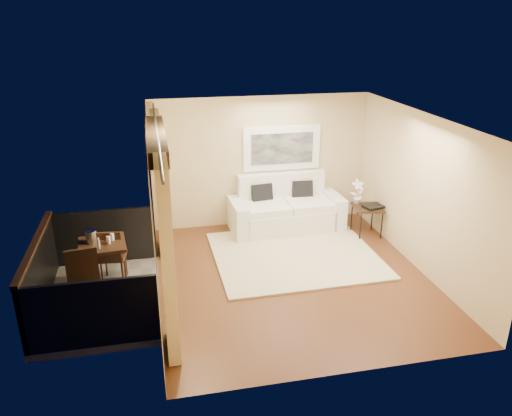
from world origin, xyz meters
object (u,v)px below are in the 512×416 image
object	(u,v)px
side_table	(367,209)
ice_bucket	(91,236)
balcony_chair_near	(84,279)
balcony_chair_far	(111,253)
sofa	(285,210)
orchid	(358,192)
bistro_table	(102,248)

from	to	relation	value
side_table	ice_bucket	size ratio (longest dim) A/B	3.29
balcony_chair_near	balcony_chair_far	bearing A→B (deg)	62.01
sofa	ice_bucket	bearing A→B (deg)	-156.32
balcony_chair_far	balcony_chair_near	distance (m)	0.99
orchid	balcony_chair_near	distance (m)	5.47
bistro_table	balcony_chair_near	world-z (taller)	balcony_chair_near
sofa	bistro_table	distance (m)	3.99
side_table	ice_bucket	world-z (taller)	ice_bucket
orchid	ice_bucket	xyz separation A→B (m)	(-5.00, -1.24, 0.06)
side_table	balcony_chair_far	xyz separation A→B (m)	(-4.91, -0.93, -0.00)
orchid	balcony_chair_near	size ratio (longest dim) A/B	0.49
orchid	ice_bucket	distance (m)	5.16
sofa	ice_bucket	world-z (taller)	sofa
balcony_chair_near	ice_bucket	bearing A→B (deg)	76.03
side_table	balcony_chair_far	bearing A→B (deg)	-169.28
side_table	orchid	bearing A→B (deg)	132.81
side_table	balcony_chair_near	bearing A→B (deg)	-160.39
side_table	balcony_chair_far	size ratio (longest dim) A/B	0.68
orchid	balcony_chair_far	xyz separation A→B (m)	(-4.75, -1.10, -0.32)
balcony_chair_far	orchid	bearing A→B (deg)	-159.69
bistro_table	balcony_chair_far	world-z (taller)	balcony_chair_far
orchid	bistro_table	distance (m)	5.03
sofa	bistro_table	xyz separation A→B (m)	(-3.51, -1.87, 0.37)
balcony_chair_far	balcony_chair_near	size ratio (longest dim) A/B	0.91
orchid	balcony_chair_near	world-z (taller)	orchid
sofa	orchid	world-z (taller)	orchid
side_table	balcony_chair_far	world-z (taller)	balcony_chair_far
sofa	orchid	size ratio (longest dim) A/B	4.49
bistro_table	ice_bucket	xyz separation A→B (m)	(-0.15, 0.07, 0.18)
side_table	bistro_table	world-z (taller)	bistro_table
balcony_chair_far	balcony_chair_near	bearing A→B (deg)	78.18
orchid	balcony_chair_near	xyz separation A→B (m)	(-5.07, -2.04, -0.26)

